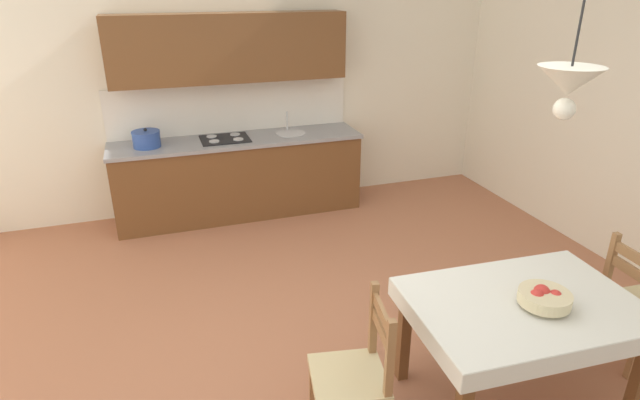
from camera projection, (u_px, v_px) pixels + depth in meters
The scene contains 8 objects.
ground_plane at pixel (330, 362), 3.79m from camera, with size 6.65×6.64×0.10m, color #AD6B4C.
wall_back at pixel (237, 27), 5.66m from camera, with size 6.65×0.12×4.07m, color silver.
kitchen_cabinetry at pixel (236, 141), 5.79m from camera, with size 2.74×0.63×2.20m.
dining_table at pixel (522, 319), 3.15m from camera, with size 1.40×1.00×0.75m.
dining_chair_window_side at pixel (638, 306), 3.60m from camera, with size 0.45×0.45×0.93m.
dining_chair_tv_side at pixel (356, 375), 2.97m from camera, with size 0.49×0.49×0.93m.
fruit_bowl at pixel (544, 298), 3.03m from camera, with size 0.30×0.30×0.12m.
pendant_lamp at pixel (569, 83), 2.55m from camera, with size 0.32×0.32×0.80m.
Camera 1 is at (-1.03, -2.84, 2.52)m, focal length 29.28 mm.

